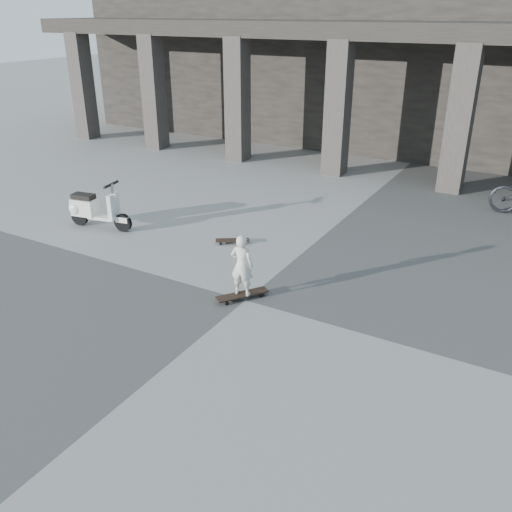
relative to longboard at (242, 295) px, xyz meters
The scene contains 6 objects.
ground 0.12m from the longboard, 19.85° to the right, with size 90.00×90.00×0.00m, color #444442.
colonnade 14.05m from the longboard, 89.64° to the left, with size 28.00×8.82×6.00m.
longboard is the anchor object (origin of this frame).
skateboard_spare 2.56m from the longboard, 126.02° to the left, with size 0.73×0.56×0.09m.
child 0.59m from the longboard, 159.44° to the left, with size 0.42×0.27×1.14m, color beige.
scooter 5.17m from the longboard, 165.80° to the left, with size 1.64×0.66×1.15m.
Camera 1 is at (4.40, -7.31, 4.77)m, focal length 38.00 mm.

